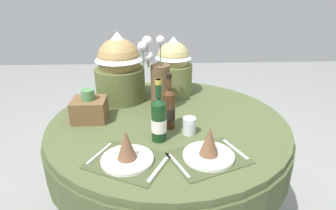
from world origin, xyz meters
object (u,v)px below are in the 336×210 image
woven_basket_side_left (89,109)px  dining_table (168,140)px  flower_vase (158,81)px  wine_bottle_left (169,108)px  place_setting_left (127,153)px  tumbler_near_left (189,126)px  gift_tub_back_left (119,65)px  gift_tub_back_centre (173,65)px  place_setting_right (209,149)px  wine_bottle_right (159,119)px

woven_basket_side_left → dining_table: bearing=-2.8°
flower_vase → wine_bottle_left: size_ratio=1.51×
place_setting_left → tumbler_near_left: place_setting_left is taller
place_setting_left → gift_tub_back_left: (-0.11, 0.76, 0.20)m
gift_tub_back_left → woven_basket_side_left: size_ratio=2.39×
wine_bottle_left → dining_table: bearing=90.5°
gift_tub_back_centre → tumbler_near_left: bearing=-85.0°
place_setting_right → wine_bottle_right: (-0.23, 0.18, 0.07)m
flower_vase → gift_tub_back_left: flower_vase is taller
dining_table → woven_basket_side_left: (-0.46, 0.02, 0.21)m
dining_table → flower_vase: bearing=111.2°
place_setting_right → flower_vase: size_ratio=0.87×
wine_bottle_right → gift_tub_back_centre: bearing=80.3°
place_setting_left → woven_basket_side_left: bearing=120.1°
place_setting_left → tumbler_near_left: 0.40m
place_setting_left → flower_vase: size_ratio=0.88×
dining_table → tumbler_near_left: 0.27m
dining_table → flower_vase: flower_vase is taller
wine_bottle_left → gift_tub_back_left: size_ratio=0.68×
wine_bottle_right → woven_basket_side_left: wine_bottle_right is taller
wine_bottle_left → tumbler_near_left: 0.15m
dining_table → wine_bottle_right: 0.35m
flower_vase → wine_bottle_right: (-0.00, -0.37, -0.07)m
place_setting_right → flower_vase: 0.61m
tumbler_near_left → gift_tub_back_left: 0.68m
wine_bottle_right → place_setting_right: bearing=-37.7°
flower_vase → wine_bottle_right: 0.38m
gift_tub_back_left → tumbler_near_left: bearing=-50.4°
dining_table → gift_tub_back_left: 0.60m
dining_table → wine_bottle_left: bearing=-89.5°
dining_table → gift_tub_back_left: bearing=132.9°
place_setting_right → woven_basket_side_left: bearing=145.9°
dining_table → gift_tub_back_centre: (0.05, 0.42, 0.36)m
dining_table → flower_vase: size_ratio=2.99×
place_setting_right → gift_tub_back_left: bearing=123.0°
wine_bottle_left → woven_basket_side_left: bearing=165.6°
place_setting_left → gift_tub_back_left: gift_tub_back_left is taller
tumbler_near_left → gift_tub_back_centre: size_ratio=0.22×
wine_bottle_right → gift_tub_back_left: 0.63m
flower_vase → gift_tub_back_centre: (0.11, 0.28, 0.02)m
tumbler_near_left → wine_bottle_left: bearing=145.0°
place_setting_right → wine_bottle_left: 0.36m
wine_bottle_left → flower_vase: bearing=103.3°
place_setting_right → place_setting_left: bearing=-177.8°
dining_table → place_setting_right: place_setting_right is taller
place_setting_left → flower_vase: 0.60m
wine_bottle_right → gift_tub_back_centre: gift_tub_back_centre is taller
place_setting_right → wine_bottle_left: wine_bottle_left is taller
dining_table → woven_basket_side_left: size_ratio=7.34×
dining_table → tumbler_near_left: (0.11, -0.17, 0.19)m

